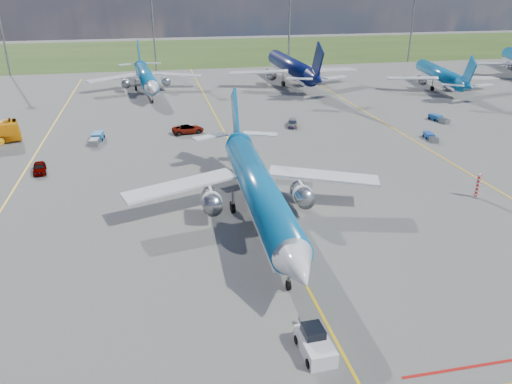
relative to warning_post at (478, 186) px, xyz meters
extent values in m
plane|color=#50504E|center=(-26.00, -8.00, -1.50)|extent=(400.00, 400.00, 0.00)
cube|color=#2D4719|center=(-26.00, 142.00, -1.50)|extent=(400.00, 80.00, 0.01)
cube|color=yellow|center=(-26.00, 22.00, -1.49)|extent=(0.25, 160.00, 0.02)
cube|color=yellow|center=(-56.00, 32.00, -1.49)|extent=(0.25, 120.00, 0.02)
cube|color=yellow|center=(4.00, 32.00, -1.49)|extent=(0.25, 120.00, 0.02)
cube|color=#A5140F|center=(-18.00, -26.00, -1.49)|extent=(10.00, 0.25, 0.02)
cylinder|color=slate|center=(-76.00, 102.00, 9.50)|extent=(0.50, 0.50, 22.00)
cylinder|color=slate|center=(-36.00, 102.00, 9.50)|extent=(0.50, 0.50, 22.00)
cylinder|color=slate|center=(4.00, 102.00, 9.50)|extent=(0.50, 0.50, 22.00)
cylinder|color=slate|center=(44.00, 102.00, 9.50)|extent=(0.50, 0.50, 22.00)
cylinder|color=red|center=(0.00, 0.00, 0.00)|extent=(0.50, 0.50, 3.00)
cube|color=silver|center=(-27.91, -22.42, -0.91)|extent=(2.15, 3.87, 1.17)
cube|color=black|center=(-27.93, -21.88, -0.10)|extent=(1.51, 1.68, 0.81)
cube|color=slate|center=(-28.01, -20.08, -1.00)|extent=(0.32, 2.17, 0.18)
imported|color=#999999|center=(-53.80, 19.81, -0.79)|extent=(2.32, 4.39, 1.42)
imported|color=#999999|center=(-32.22, 34.85, -0.75)|extent=(5.81, 3.48, 1.51)
imported|color=#999999|center=(-13.41, 35.21, -0.89)|extent=(2.75, 4.49, 1.21)
cube|color=#1A489F|center=(7.04, 23.71, -1.03)|extent=(1.48, 2.36, 0.94)
cube|color=slate|center=(6.74, 21.51, -1.12)|extent=(1.24, 1.83, 0.77)
cube|color=#1B60A7|center=(-47.18, 34.13, -0.88)|extent=(1.90, 3.09, 1.24)
cube|color=slate|center=(-47.51, 31.21, -0.99)|extent=(1.60, 2.40, 1.02)
cube|color=#1A539D|center=(14.29, 34.15, -0.98)|extent=(1.77, 2.67, 1.04)
cube|color=slate|center=(14.76, 31.73, -1.07)|extent=(1.48, 2.08, 0.85)
camera|label=1|loc=(-37.80, -49.18, 23.01)|focal=35.00mm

